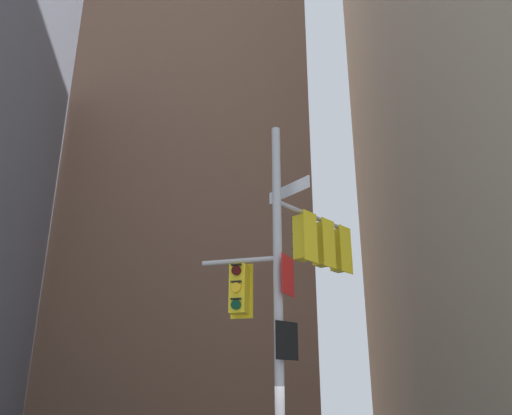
{
  "coord_description": "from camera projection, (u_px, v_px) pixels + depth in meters",
  "views": [
    {
      "loc": [
        -2.08,
        -10.06,
        2.31
      ],
      "look_at": [
        -0.38,
        0.45,
        6.25
      ],
      "focal_mm": 36.07,
      "sensor_mm": 36.0,
      "label": 1
    }
  ],
  "objects": [
    {
      "name": "building_mid_block",
      "position": [
        166.0,
        87.0,
        36.52
      ],
      "size": [
        16.27,
        16.27,
        46.02
      ],
      "primitive_type": "cube",
      "color": "brown",
      "rests_on": "ground"
    },
    {
      "name": "signal_pole_assembly",
      "position": [
        295.0,
        273.0,
        11.07
      ],
      "size": [
        3.66,
        2.15,
        8.0
      ],
      "color": "#B2B2B5",
      "rests_on": "ground"
    }
  ]
}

